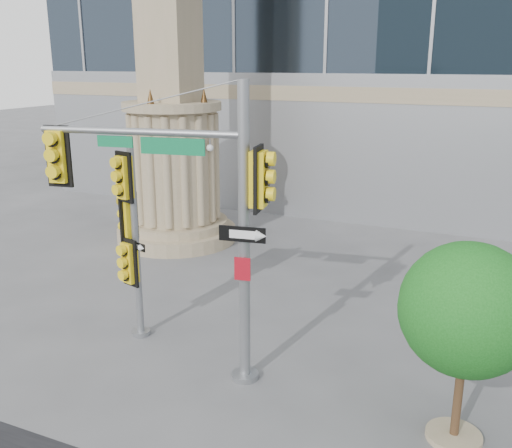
% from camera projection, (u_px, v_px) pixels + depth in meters
% --- Properties ---
extents(ground, '(120.00, 120.00, 0.00)m').
position_uv_depth(ground, '(196.00, 403.00, 11.18)').
color(ground, '#545456').
rests_on(ground, ground).
extents(monument, '(4.40, 4.40, 16.60)m').
position_uv_depth(monument, '(171.00, 89.00, 19.92)').
color(monument, gray).
rests_on(monument, ground).
extents(main_signal_pole, '(4.75, 1.18, 6.15)m').
position_uv_depth(main_signal_pole, '(190.00, 200.00, 11.30)').
color(main_signal_pole, slate).
rests_on(main_signal_pole, ground).
extents(secondary_signal_pole, '(0.80, 0.72, 4.61)m').
position_uv_depth(secondary_signal_pole, '(130.00, 229.00, 13.21)').
color(secondary_signal_pole, slate).
rests_on(secondary_signal_pole, ground).
extents(street_tree, '(2.34, 2.29, 3.65)m').
position_uv_depth(street_tree, '(470.00, 315.00, 9.48)').
color(street_tree, gray).
rests_on(street_tree, ground).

